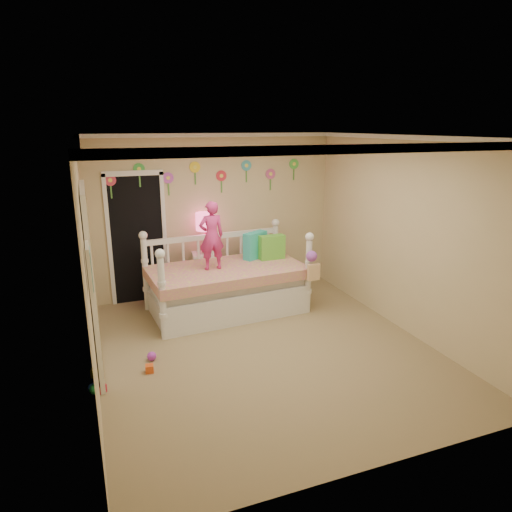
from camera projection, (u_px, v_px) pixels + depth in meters
name	position (u px, v px, depth m)	size (l,w,h in m)	color
floor	(265.00, 349.00, 5.75)	(4.00, 4.50, 0.01)	#7F684C
ceiling	(267.00, 136.00, 5.03)	(4.00, 4.50, 0.01)	white
back_wall	(215.00, 216.00, 7.42)	(4.00, 0.01, 2.60)	tan
left_wall	(87.00, 268.00, 4.72)	(0.01, 4.50, 2.60)	tan
right_wall	(405.00, 236.00, 6.07)	(0.01, 4.50, 2.60)	tan
crown_molding	(267.00, 139.00, 5.04)	(4.00, 4.50, 0.06)	white
daybed	(226.00, 271.00, 6.77)	(2.31, 1.24, 1.25)	white
pillow_turquoise	(255.00, 245.00, 7.15)	(0.42, 0.15, 0.42)	teal
pillow_lime	(272.00, 247.00, 7.11)	(0.40, 0.15, 0.38)	#5EB838
child	(212.00, 236.00, 6.52)	(0.36, 0.24, 1.00)	#D83185
nightstand	(207.00, 275.00, 7.44)	(0.44, 0.34, 0.74)	white
table_lamp	(205.00, 227.00, 7.22)	(0.30, 0.30, 0.66)	#F6206F
closet_doorway	(137.00, 238.00, 7.06)	(0.90, 0.04, 2.07)	black
flower_decals	(208.00, 176.00, 7.20)	(3.40, 0.02, 0.50)	#B2668C
mirror_closet	(92.00, 281.00, 5.07)	(0.07, 1.30, 2.10)	white
wall_picture	(89.00, 269.00, 3.85)	(0.05, 0.34, 0.42)	white
hanging_bag	(312.00, 267.00, 6.55)	(0.20, 0.16, 0.36)	beige
toy_scatter	(124.00, 386.00, 4.84)	(0.80, 1.30, 0.11)	#996666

